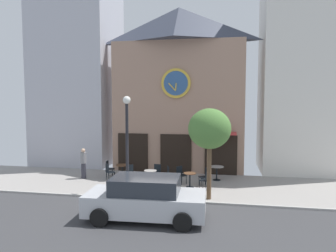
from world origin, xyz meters
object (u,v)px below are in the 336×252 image
object	(u,v)px
cafe_table_center	(150,175)
cafe_table_near_curb	(217,170)
cafe_chair_right_end	(205,175)
cafe_chair_by_entrance	(157,171)
street_lamp	(127,144)
cafe_chair_under_awning	(181,173)
street_tree	(210,129)
cafe_chair_mid_row	(129,171)
cafe_chair_facing_wall	(206,179)
cafe_chair_near_lamp	(109,167)
cafe_table_leftmost	(122,168)
cafe_chair_facing_street	(109,171)
cafe_chair_outer	(166,173)
pedestrian_grey	(83,163)
cafe_table_center_left	(190,178)
parked_car_silver	(146,198)

from	to	relation	value
cafe_table_center	cafe_table_near_curb	world-z (taller)	cafe_table_near_curb
cafe_chair_right_end	cafe_table_center	bearing A→B (deg)	-172.80
cafe_table_near_curb	cafe_chair_by_entrance	world-z (taller)	cafe_chair_by_entrance
street_lamp	cafe_chair_under_awning	xyz separation A→B (m)	(2.25, 1.94, -1.75)
street_tree	cafe_chair_mid_row	xyz separation A→B (m)	(-4.33, 2.31, -2.53)
cafe_chair_facing_wall	cafe_chair_near_lamp	bearing A→B (deg)	163.43
street_tree	cafe_chair_mid_row	world-z (taller)	street_tree
cafe_table_leftmost	cafe_chair_facing_street	xyz separation A→B (m)	(-0.52, -0.70, 0.00)
cafe_table_leftmost	cafe_table_near_curb	world-z (taller)	cafe_table_near_curb
street_lamp	cafe_chair_outer	size ratio (longest dim) A/B	5.00
cafe_chair_facing_wall	cafe_chair_under_awning	size ratio (longest dim) A/B	1.00
street_lamp	cafe_table_center	size ratio (longest dim) A/B	5.97
pedestrian_grey	street_tree	bearing A→B (deg)	-19.22
cafe_chair_outer	cafe_chair_mid_row	xyz separation A→B (m)	(-2.04, 0.13, 0.00)
pedestrian_grey	street_lamp	bearing A→B (deg)	-33.00
cafe_table_center_left	parked_car_silver	xyz separation A→B (m)	(-1.14, -4.38, 0.28)
cafe_chair_facing_wall	pedestrian_grey	world-z (taller)	pedestrian_grey
cafe_chair_near_lamp	pedestrian_grey	size ratio (longest dim) A/B	0.54
cafe_chair_near_lamp	cafe_chair_right_end	world-z (taller)	same
cafe_table_near_curb	cafe_chair_mid_row	world-z (taller)	cafe_chair_mid_row
cafe_table_near_curb	pedestrian_grey	size ratio (longest dim) A/B	0.45
cafe_chair_under_awning	parked_car_silver	size ratio (longest dim) A/B	0.21
cafe_chair_near_lamp	cafe_table_leftmost	bearing A→B (deg)	-7.88
pedestrian_grey	parked_car_silver	size ratio (longest dim) A/B	0.38
street_lamp	cafe_chair_by_entrance	distance (m)	2.96
cafe_chair_near_lamp	cafe_chair_under_awning	xyz separation A→B (m)	(4.19, -0.77, 0.00)
cafe_chair_near_lamp	cafe_chair_facing_street	xyz separation A→B (m)	(0.31, -0.82, 0.00)
cafe_chair_by_entrance	cafe_chair_under_awning	xyz separation A→B (m)	(1.31, -0.26, 0.00)
cafe_table_center_left	street_tree	bearing A→B (deg)	-58.63
cafe_chair_facing_street	cafe_table_center	bearing A→B (deg)	-11.64
cafe_chair_near_lamp	cafe_chair_by_entrance	bearing A→B (deg)	-9.98
cafe_table_center	cafe_chair_facing_wall	world-z (taller)	cafe_chair_facing_wall
street_tree	cafe_table_near_curb	xyz separation A→B (m)	(0.26, 3.33, -2.51)
cafe_chair_right_end	cafe_chair_facing_street	bearing A→B (deg)	178.34
cafe_table_near_curb	cafe_chair_under_awning	bearing A→B (deg)	-150.95
cafe_chair_outer	street_lamp	bearing A→B (deg)	-129.98
street_lamp	cafe_chair_near_lamp	bearing A→B (deg)	125.75
cafe_table_leftmost	street_tree	bearing A→B (deg)	-31.02
cafe_chair_right_end	pedestrian_grey	world-z (taller)	pedestrian_grey
cafe_table_center_left	cafe_chair_right_end	distance (m)	0.84
cafe_table_leftmost	cafe_table_near_curb	bearing A→B (deg)	4.04
cafe_table_leftmost	pedestrian_grey	xyz separation A→B (m)	(-2.06, -0.53, 0.34)
cafe_chair_under_awning	cafe_table_center	bearing A→B (deg)	-159.68
cafe_chair_under_awning	pedestrian_grey	bearing A→B (deg)	178.69
cafe_chair_facing_wall	parked_car_silver	bearing A→B (deg)	-115.13
cafe_chair_under_awning	pedestrian_grey	world-z (taller)	pedestrian_grey
street_tree	cafe_chair_right_end	distance (m)	3.30
cafe_table_center	cafe_chair_under_awning	distance (m)	1.57
cafe_chair_under_awning	cafe_chair_right_end	xyz separation A→B (m)	(1.27, -0.20, 0.00)
cafe_chair_facing_wall	cafe_chair_near_lamp	distance (m)	5.79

